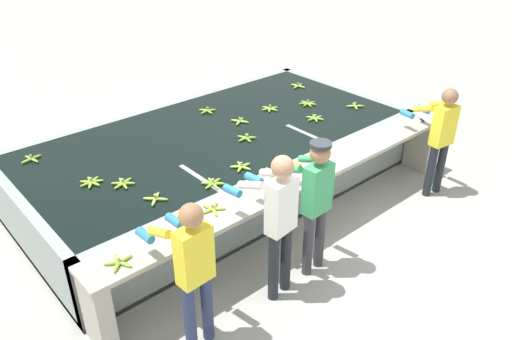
% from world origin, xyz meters
% --- Properties ---
extents(ground_plane, '(80.00, 80.00, 0.00)m').
position_xyz_m(ground_plane, '(0.00, 0.00, 0.00)').
color(ground_plane, '#A3A099').
rests_on(ground_plane, ground).
extents(wash_tank, '(5.43, 2.78, 0.84)m').
position_xyz_m(wash_tank, '(-0.00, 1.83, 0.41)').
color(wash_tank, gray).
rests_on(wash_tank, ground).
extents(work_ledge, '(5.43, 0.45, 0.84)m').
position_xyz_m(work_ledge, '(0.00, 0.23, 0.62)').
color(work_ledge, '#A8A393').
rests_on(work_ledge, ground).
extents(worker_0, '(0.43, 0.71, 1.57)m').
position_xyz_m(worker_0, '(-1.92, -0.34, 0.93)').
color(worker_0, navy).
rests_on(worker_0, ground).
extents(worker_1, '(0.46, 0.73, 1.65)m').
position_xyz_m(worker_1, '(-0.89, -0.34, 0.99)').
color(worker_1, '#1E2328').
rests_on(worker_1, ground).
extents(worker_2, '(0.42, 0.72, 1.60)m').
position_xyz_m(worker_2, '(-0.34, -0.31, 0.96)').
color(worker_2, '#38383D').
rests_on(worker_2, ground).
extents(worker_3, '(0.48, 0.73, 1.56)m').
position_xyz_m(worker_3, '(2.13, -0.30, 0.92)').
color(worker_3, '#1E2328').
rests_on(worker_3, ground).
extents(banana_bunch_floating_0, '(0.27, 0.28, 0.08)m').
position_xyz_m(banana_bunch_floating_0, '(0.17, 1.40, 0.85)').
color(banana_bunch_floating_0, '#7FAD33').
rests_on(banana_bunch_floating_0, wash_tank).
extents(banana_bunch_floating_1, '(0.28, 0.27, 0.08)m').
position_xyz_m(banana_bunch_floating_1, '(1.36, 1.25, 0.85)').
color(banana_bunch_floating_1, '#7FAD33').
rests_on(banana_bunch_floating_1, wash_tank).
extents(banana_bunch_floating_2, '(0.28, 0.27, 0.08)m').
position_xyz_m(banana_bunch_floating_2, '(0.34, 2.52, 0.85)').
color(banana_bunch_floating_2, '#8CB738').
rests_on(banana_bunch_floating_2, wash_tank).
extents(banana_bunch_floating_3, '(0.28, 0.28, 0.08)m').
position_xyz_m(banana_bunch_floating_3, '(1.11, 1.96, 0.85)').
color(banana_bunch_floating_3, '#8CB738').
rests_on(banana_bunch_floating_3, wash_tank).
extents(banana_bunch_floating_4, '(0.28, 0.28, 0.08)m').
position_xyz_m(banana_bunch_floating_4, '(-1.91, 1.68, 0.85)').
color(banana_bunch_floating_4, '#8CB738').
rests_on(banana_bunch_floating_4, wash_tank).
extents(banana_bunch_floating_5, '(0.26, 0.26, 0.08)m').
position_xyz_m(banana_bunch_floating_5, '(0.46, 1.89, 0.85)').
color(banana_bunch_floating_5, '#9EC642').
rests_on(banana_bunch_floating_5, wash_tank).
extents(banana_bunch_floating_6, '(0.28, 0.28, 0.08)m').
position_xyz_m(banana_bunch_floating_6, '(2.15, 2.38, 0.85)').
color(banana_bunch_floating_6, '#9EC642').
rests_on(banana_bunch_floating_6, wash_tank).
extents(banana_bunch_floating_7, '(0.28, 0.28, 0.08)m').
position_xyz_m(banana_bunch_floating_7, '(-0.88, 0.75, 0.85)').
color(banana_bunch_floating_7, '#7FAD33').
rests_on(banana_bunch_floating_7, wash_tank).
extents(banana_bunch_floating_8, '(0.28, 0.28, 0.08)m').
position_xyz_m(banana_bunch_floating_8, '(1.70, 1.72, 0.85)').
color(banana_bunch_floating_8, '#7FAD33').
rests_on(banana_bunch_floating_8, wash_tank).
extents(banana_bunch_floating_9, '(0.24, 0.24, 0.08)m').
position_xyz_m(banana_bunch_floating_9, '(2.17, 1.16, 0.85)').
color(banana_bunch_floating_9, '#93BC3D').
rests_on(banana_bunch_floating_9, wash_tank).
extents(banana_bunch_floating_10, '(0.23, 0.23, 0.08)m').
position_xyz_m(banana_bunch_floating_10, '(-1.55, 0.89, 0.85)').
color(banana_bunch_floating_10, '#9EC642').
rests_on(banana_bunch_floating_10, wash_tank).
extents(banana_bunch_floating_11, '(0.27, 0.28, 0.08)m').
position_xyz_m(banana_bunch_floating_11, '(-0.39, 0.84, 0.85)').
color(banana_bunch_floating_11, '#93BC3D').
rests_on(banana_bunch_floating_11, wash_tank).
extents(banana_bunch_floating_12, '(0.28, 0.28, 0.08)m').
position_xyz_m(banana_bunch_floating_12, '(-1.65, 1.42, 0.85)').
color(banana_bunch_floating_12, '#8CB738').
rests_on(banana_bunch_floating_12, wash_tank).
extents(banana_bunch_floating_13, '(0.28, 0.28, 0.08)m').
position_xyz_m(banana_bunch_floating_13, '(-2.22, 2.70, 0.85)').
color(banana_bunch_floating_13, '#93BC3D').
rests_on(banana_bunch_floating_13, wash_tank).
extents(banana_bunch_ledge_0, '(0.27, 0.28, 0.08)m').
position_xyz_m(banana_bunch_ledge_0, '(-2.35, 0.19, 0.86)').
color(banana_bunch_ledge_0, '#8CB738').
rests_on(banana_bunch_ledge_0, work_ledge).
extents(banana_bunch_ledge_1, '(0.28, 0.28, 0.08)m').
position_xyz_m(banana_bunch_ledge_1, '(-1.51, 0.13, 0.86)').
color(banana_bunch_ledge_1, '#93BC3D').
rests_on(banana_bunch_ledge_1, work_ledge).
extents(banana_bunch_ledge_2, '(0.27, 0.28, 0.08)m').
position_xyz_m(banana_bunch_ledge_2, '(-1.20, 0.33, 0.86)').
color(banana_bunch_ledge_2, '#9EC642').
rests_on(banana_bunch_ledge_2, work_ledge).
extents(knife_0, '(0.21, 0.31, 0.02)m').
position_xyz_m(knife_0, '(2.52, 0.24, 0.85)').
color(knife_0, silver).
rests_on(knife_0, work_ledge).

